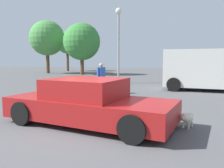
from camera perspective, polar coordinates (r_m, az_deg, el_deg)
The scene contains 9 objects.
ground_plane at distance 6.35m, azimuth -6.85°, elevation -10.10°, with size 80.00×80.00×0.00m, color #515154.
sedan_foreground at distance 6.34m, azimuth -5.85°, elevation -4.76°, with size 4.78×2.45×1.25m.
dog at distance 6.35m, azimuth 17.94°, elevation -7.98°, with size 0.37×0.62×0.42m.
van_white at distance 14.01m, azimuth 23.27°, elevation 3.48°, with size 5.15×2.32×2.30m.
pedestrian at distance 11.83m, azimuth -2.68°, elevation 2.05°, with size 0.36×0.54×1.57m.
light_post_mid at distance 17.09m, azimuth 1.62°, elevation 12.81°, with size 0.44×0.44×5.39m.
tree_back_left at distance 30.05m, azimuth -15.66°, elevation 10.78°, with size 4.28×4.28×6.46m.
tree_back_right at distance 34.91m, azimuth -10.93°, elevation 9.91°, with size 3.22×3.22×5.76m.
tree_far_right at distance 26.58m, azimuth -7.43°, elevation 10.26°, with size 4.15×4.15×5.77m.
Camera 1 is at (2.59, -5.52, 1.78)m, focal length 37.21 mm.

